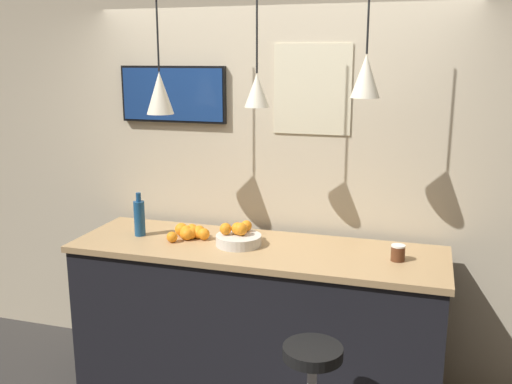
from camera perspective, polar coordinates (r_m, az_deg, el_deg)
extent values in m
cube|color=beige|center=(3.90, 2.01, 2.62)|extent=(8.00, 0.06, 2.90)
cube|color=black|center=(3.78, 0.00, -13.13)|extent=(2.29, 0.68, 0.98)
cube|color=tan|center=(3.58, 0.00, -5.78)|extent=(2.33, 0.72, 0.04)
cylinder|color=black|center=(2.96, 5.70, -15.67)|extent=(0.30, 0.30, 0.06)
cylinder|color=beige|center=(3.59, -1.75, -4.83)|extent=(0.29, 0.29, 0.07)
sphere|color=orange|center=(3.58, -3.06, -3.70)|extent=(0.08, 0.08, 0.08)
sphere|color=orange|center=(3.65, -0.98, -3.41)|extent=(0.07, 0.07, 0.07)
sphere|color=orange|center=(3.56, -1.51, -3.73)|extent=(0.08, 0.08, 0.08)
sphere|color=orange|center=(3.58, -1.86, -3.68)|extent=(0.08, 0.08, 0.08)
sphere|color=orange|center=(3.76, -6.32, -3.96)|extent=(0.08, 0.08, 0.08)
sphere|color=orange|center=(3.71, -6.91, -4.21)|extent=(0.08, 0.08, 0.08)
sphere|color=orange|center=(3.80, -6.96, -3.84)|extent=(0.07, 0.07, 0.07)
sphere|color=orange|center=(3.71, -5.24, -4.21)|extent=(0.08, 0.08, 0.08)
sphere|color=orange|center=(3.73, -7.00, -4.10)|extent=(0.08, 0.08, 0.08)
sphere|color=orange|center=(3.76, -6.97, -3.95)|extent=(0.08, 0.08, 0.08)
sphere|color=orange|center=(3.73, -5.76, -4.12)|extent=(0.07, 0.07, 0.07)
sphere|color=orange|center=(3.80, -6.42, -3.77)|extent=(0.08, 0.08, 0.08)
sphere|color=orange|center=(3.73, -6.51, -4.14)|extent=(0.08, 0.08, 0.08)
sphere|color=orange|center=(3.68, -8.39, -4.48)|extent=(0.07, 0.07, 0.07)
sphere|color=orange|center=(3.72, -7.09, -4.21)|extent=(0.07, 0.07, 0.07)
sphere|color=orange|center=(3.81, -7.48, -3.72)|extent=(0.09, 0.09, 0.09)
sphere|color=orange|center=(3.76, -5.70, -3.95)|extent=(0.08, 0.08, 0.08)
cylinder|color=navy|center=(3.84, -11.57, -2.61)|extent=(0.07, 0.07, 0.23)
cylinder|color=navy|center=(3.80, -11.67, -0.50)|extent=(0.03, 0.03, 0.06)
cylinder|color=#562D19|center=(3.42, 14.00, -6.00)|extent=(0.08, 0.08, 0.09)
cylinder|color=white|center=(3.40, 14.05, -5.25)|extent=(0.08, 0.08, 0.01)
cylinder|color=black|center=(3.64, -9.90, 17.39)|extent=(0.01, 0.01, 0.71)
cone|color=beige|center=(3.64, -9.60, 9.74)|extent=(0.17, 0.17, 0.26)
sphere|color=#F9EFCC|center=(3.65, -9.53, 8.00)|extent=(0.04, 0.04, 0.04)
cylinder|color=black|center=(3.41, 0.09, 17.83)|extent=(0.01, 0.01, 0.72)
cone|color=beige|center=(3.41, 0.09, 10.13)|extent=(0.15, 0.15, 0.20)
sphere|color=#F9EFCC|center=(3.41, 0.09, 8.81)|extent=(0.04, 0.04, 0.04)
cone|color=beige|center=(3.27, 10.92, 11.31)|extent=(0.16, 0.16, 0.24)
sphere|color=#F9EFCC|center=(3.28, 10.85, 9.58)|extent=(0.04, 0.04, 0.04)
cube|color=black|center=(4.04, -8.29, 9.64)|extent=(0.77, 0.04, 0.39)
cube|color=navy|center=(4.03, -8.41, 9.63)|extent=(0.74, 0.01, 0.36)
cube|color=beige|center=(3.75, 5.63, 10.16)|extent=(0.51, 0.01, 0.58)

